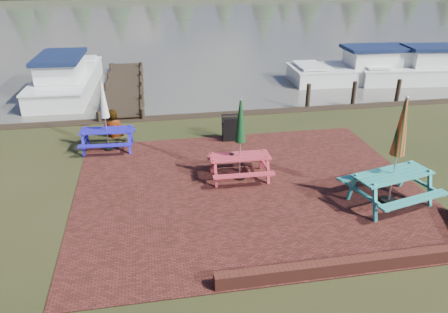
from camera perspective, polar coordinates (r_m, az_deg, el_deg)
ground at (r=10.77m, az=4.47°, el=-6.79°), size 120.00×120.00×0.00m
paving at (r=11.60m, az=3.25°, el=-4.21°), size 9.00×7.50×0.02m
brick_wall at (r=9.62m, az=21.00°, el=-11.85°), size 6.21×1.79×0.30m
water at (r=46.26m, az=-7.44°, el=17.61°), size 120.00×60.00×0.02m
picnic_table_teal at (r=11.27m, az=21.35°, el=-1.50°), size 2.33×2.17×2.74m
picnic_table_red at (r=11.78m, az=2.10°, el=0.57°), size 1.67×1.49×2.28m
picnic_table_blue at (r=14.08m, az=-15.12°, el=3.80°), size 1.71×1.54×2.24m
chalkboard at (r=14.37m, az=0.89°, el=3.69°), size 0.55×0.54×0.88m
jetty at (r=20.90m, az=-12.89°, el=8.87°), size 1.76×9.08×1.00m
boat_jetty at (r=21.72m, az=-19.91°, el=9.44°), size 2.70×7.16×2.05m
boat_near at (r=23.46m, az=17.62°, el=10.70°), size 7.10×2.69×1.90m
boat_far at (r=24.34m, az=24.27°, el=10.21°), size 6.48×2.83×1.96m
person at (r=15.06m, az=-14.50°, el=5.91°), size 0.73×0.51×1.91m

